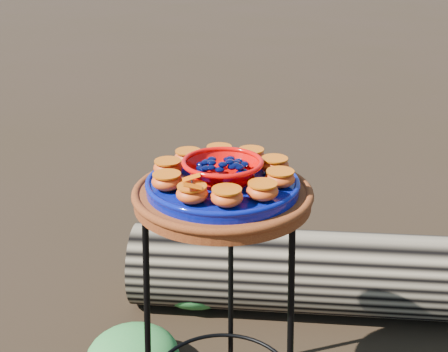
# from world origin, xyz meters

# --- Properties ---
(plant_stand) EXTENTS (0.44, 0.44, 0.70)m
(plant_stand) POSITION_xyz_m (0.00, 0.00, 0.35)
(plant_stand) COLOR black
(plant_stand) RESTS_ON ground
(terracotta_saucer) EXTENTS (0.43, 0.43, 0.03)m
(terracotta_saucer) POSITION_xyz_m (0.00, 0.00, 0.72)
(terracotta_saucer) COLOR #4A1409
(terracotta_saucer) RESTS_ON plant_stand
(cobalt_plate) EXTENTS (0.37, 0.37, 0.02)m
(cobalt_plate) POSITION_xyz_m (0.00, 0.00, 0.75)
(cobalt_plate) COLOR #00074E
(cobalt_plate) RESTS_ON terracotta_saucer
(red_bowl) EXTENTS (0.18, 0.18, 0.05)m
(red_bowl) POSITION_xyz_m (0.00, 0.00, 0.78)
(red_bowl) COLOR #D40503
(red_bowl) RESTS_ON cobalt_plate
(glass_gems) EXTENTS (0.14, 0.14, 0.02)m
(glass_gems) POSITION_xyz_m (0.00, 0.00, 0.82)
(glass_gems) COLOR black
(glass_gems) RESTS_ON red_bowl
(orange_half_0) EXTENTS (0.07, 0.07, 0.04)m
(orange_half_0) POSITION_xyz_m (-0.05, -0.13, 0.78)
(orange_half_0) COLOR red
(orange_half_0) RESTS_ON cobalt_plate
(orange_half_1) EXTENTS (0.07, 0.07, 0.04)m
(orange_half_1) POSITION_xyz_m (0.02, -0.14, 0.78)
(orange_half_1) COLOR red
(orange_half_1) RESTS_ON cobalt_plate
(orange_half_2) EXTENTS (0.07, 0.07, 0.04)m
(orange_half_2) POSITION_xyz_m (0.10, -0.09, 0.78)
(orange_half_2) COLOR red
(orange_half_2) RESTS_ON cobalt_plate
(orange_half_3) EXTENTS (0.07, 0.07, 0.04)m
(orange_half_3) POSITION_xyz_m (0.14, -0.02, 0.78)
(orange_half_3) COLOR red
(orange_half_3) RESTS_ON cobalt_plate
(orange_half_4) EXTENTS (0.07, 0.07, 0.04)m
(orange_half_4) POSITION_xyz_m (0.12, 0.07, 0.78)
(orange_half_4) COLOR red
(orange_half_4) RESTS_ON cobalt_plate
(orange_half_5) EXTENTS (0.07, 0.07, 0.04)m
(orange_half_5) POSITION_xyz_m (0.06, 0.12, 0.78)
(orange_half_5) COLOR red
(orange_half_5) RESTS_ON cobalt_plate
(orange_half_6) EXTENTS (0.07, 0.07, 0.04)m
(orange_half_6) POSITION_xyz_m (-0.02, 0.14, 0.78)
(orange_half_6) COLOR red
(orange_half_6) RESTS_ON cobalt_plate
(orange_half_7) EXTENTS (0.07, 0.07, 0.04)m
(orange_half_7) POSITION_xyz_m (-0.10, 0.09, 0.78)
(orange_half_7) COLOR red
(orange_half_7) RESTS_ON cobalt_plate
(orange_half_8) EXTENTS (0.07, 0.07, 0.04)m
(orange_half_8) POSITION_xyz_m (-0.14, 0.02, 0.78)
(orange_half_8) COLOR red
(orange_half_8) RESTS_ON cobalt_plate
(orange_half_9) EXTENTS (0.07, 0.07, 0.04)m
(orange_half_9) POSITION_xyz_m (-0.12, -0.07, 0.78)
(orange_half_9) COLOR red
(orange_half_9) RESTS_ON cobalt_plate
(butterfly) EXTENTS (0.10, 0.07, 0.02)m
(butterfly) POSITION_xyz_m (-0.05, -0.13, 0.81)
(butterfly) COLOR #D34700
(butterfly) RESTS_ON orange_half_0
(driftwood_log) EXTENTS (1.66, 0.47, 0.31)m
(driftwood_log) POSITION_xyz_m (0.42, 0.60, 0.15)
(driftwood_log) COLOR black
(driftwood_log) RESTS_ON ground
(foliage_back) EXTENTS (0.34, 0.34, 0.17)m
(foliage_back) POSITION_xyz_m (-0.17, 0.62, 0.09)
(foliage_back) COLOR #266E2D
(foliage_back) RESTS_ON ground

